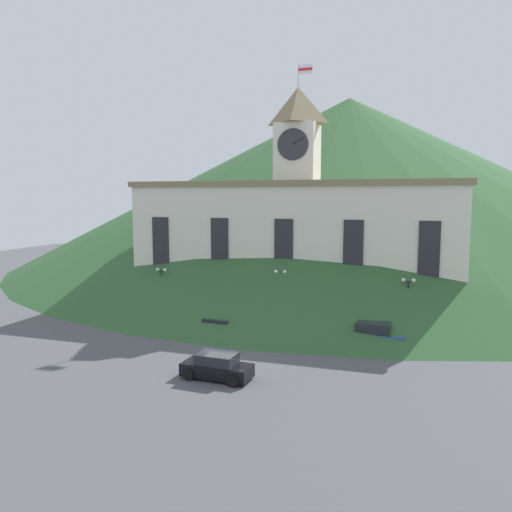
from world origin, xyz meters
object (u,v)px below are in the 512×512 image
(car_black_suv, at_px, (217,367))
(street_lamp_far_right, at_px, (280,285))
(car_green_wagon, at_px, (218,327))
(car_red_sedan, at_px, (283,331))
(car_blue_van, at_px, (373,336))
(street_lamp_right, at_px, (408,293))
(street_lamp_left, at_px, (161,280))

(car_black_suv, bearing_deg, street_lamp_far_right, -86.93)
(car_green_wagon, bearing_deg, car_red_sedan, 11.88)
(car_blue_van, height_order, car_green_wagon, car_blue_van)
(street_lamp_far_right, xyz_separation_m, street_lamp_right, (12.26, -0.00, -0.15))
(street_lamp_right, height_order, car_blue_van, street_lamp_right)
(street_lamp_left, xyz_separation_m, car_red_sedan, (15.09, -5.64, -2.93))
(street_lamp_far_right, distance_m, street_lamp_right, 12.26)
(street_lamp_left, height_order, street_lamp_right, street_lamp_right)
(street_lamp_right, distance_m, car_red_sedan, 12.28)
(car_blue_van, height_order, car_red_sedan, car_blue_van)
(car_black_suv, bearing_deg, street_lamp_right, -123.36)
(car_black_suv, distance_m, car_red_sedan, 11.07)
(street_lamp_left, bearing_deg, car_black_suv, -51.35)
(street_lamp_left, xyz_separation_m, street_lamp_right, (25.57, -0.00, 0.11))
(car_blue_van, bearing_deg, car_green_wagon, -175.27)
(car_green_wagon, bearing_deg, car_blue_van, 8.45)
(street_lamp_right, relative_size, car_black_suv, 1.02)
(street_lamp_far_right, xyz_separation_m, car_blue_van, (9.63, -5.60, -2.89))
(street_lamp_far_right, relative_size, car_blue_van, 1.04)
(street_lamp_far_right, xyz_separation_m, car_black_suv, (-0.08, -16.55, -3.02))
(street_lamp_right, relative_size, car_green_wagon, 1.08)
(street_lamp_far_right, bearing_deg, car_black_suv, -90.27)
(street_lamp_right, xyz_separation_m, car_green_wagon, (-16.40, -6.29, -2.99))
(street_lamp_right, bearing_deg, car_green_wagon, -159.02)
(street_lamp_left, xyz_separation_m, street_lamp_far_right, (13.31, 0.00, 0.25))
(car_black_suv, bearing_deg, car_blue_van, -128.23)
(car_red_sedan, bearing_deg, street_lamp_far_right, -76.83)
(street_lamp_far_right, distance_m, car_blue_van, 11.51)
(street_lamp_left, distance_m, street_lamp_right, 25.57)
(car_blue_van, bearing_deg, car_black_suv, -129.68)
(street_lamp_left, height_order, street_lamp_far_right, street_lamp_far_right)
(street_lamp_far_right, height_order, car_green_wagon, street_lamp_far_right)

